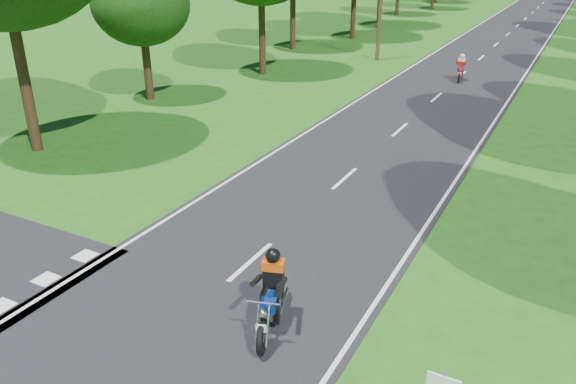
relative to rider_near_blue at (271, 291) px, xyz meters
The scene contains 5 objects.
ground 1.89m from the rider_near_blue, behind, with size 160.00×160.00×0.00m, color #1E5112.
main_road 49.97m from the rider_near_blue, 91.93° to the left, with size 7.00×140.00×0.02m, color black.
road_markings 48.10m from the rider_near_blue, 92.17° to the left, with size 7.40×140.00×0.01m.
rider_near_blue is the anchor object (origin of this frame).
rider_far_red 24.36m from the rider_near_blue, 93.54° to the left, with size 0.59×1.76×1.47m, color #A10E0C, non-canonical shape.
Camera 1 is at (6.36, -8.06, 7.20)m, focal length 35.00 mm.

